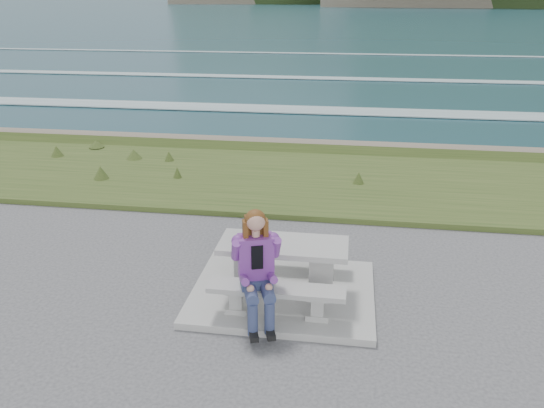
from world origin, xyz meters
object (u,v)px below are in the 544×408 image
picnic_table (283,254)px  bench_seaward (289,247)px  seated_woman (258,284)px  bench_landward (276,294)px

picnic_table → bench_seaward: picnic_table is taller
bench_seaward → seated_woman: seated_woman is taller
picnic_table → seated_woman: bearing=-104.6°
bench_landward → bench_seaward: (0.00, 1.40, 0.00)m
bench_landward → seated_woman: (-0.22, -0.14, 0.20)m
picnic_table → bench_landward: 0.74m
picnic_table → bench_seaward: 0.74m
bench_landward → picnic_table: bearing=90.0°
picnic_table → bench_seaward: (0.00, 0.70, -0.23)m
bench_landward → bench_seaward: size_ratio=1.00×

